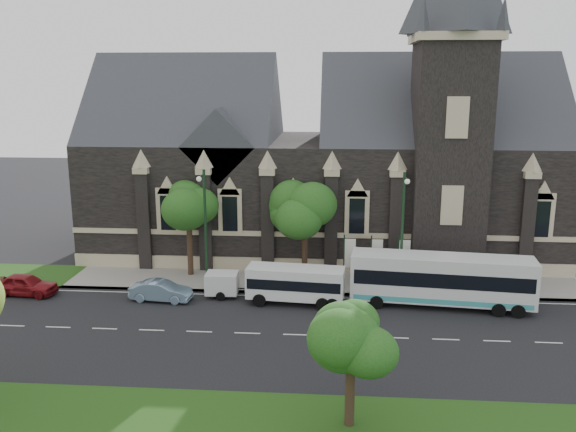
# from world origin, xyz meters

# --- Properties ---
(ground) EXTENTS (160.00, 160.00, 0.00)m
(ground) POSITION_xyz_m (0.00, 0.00, 0.00)
(ground) COLOR black
(ground) RESTS_ON ground
(sidewalk) EXTENTS (80.00, 5.00, 0.15)m
(sidewalk) POSITION_xyz_m (0.00, 9.50, 0.07)
(sidewalk) COLOR gray
(sidewalk) RESTS_ON ground
(museum) EXTENTS (40.00, 17.70, 29.90)m
(museum) POSITION_xyz_m (5.12, 18.78, 8.17)
(museum) COLOR black
(museum) RESTS_ON ground
(tree_park_east) EXTENTS (3.40, 3.40, 6.28)m
(tree_park_east) POSITION_xyz_m (6.18, -9.32, 4.62)
(tree_park_east) COLOR black
(tree_park_east) RESTS_ON ground
(tree_walk_right) EXTENTS (4.08, 4.08, 7.80)m
(tree_walk_right) POSITION_xyz_m (3.21, 10.71, 5.82)
(tree_walk_right) COLOR black
(tree_walk_right) RESTS_ON ground
(tree_walk_left) EXTENTS (3.91, 3.91, 7.64)m
(tree_walk_left) POSITION_xyz_m (-5.80, 10.70, 5.73)
(tree_walk_left) COLOR black
(tree_walk_left) RESTS_ON ground
(street_lamp_near) EXTENTS (0.36, 1.88, 9.00)m
(street_lamp_near) POSITION_xyz_m (10.00, 7.09, 5.11)
(street_lamp_near) COLOR #16311B
(street_lamp_near) RESTS_ON ground
(street_lamp_mid) EXTENTS (0.36, 1.88, 9.00)m
(street_lamp_mid) POSITION_xyz_m (-4.00, 7.09, 5.11)
(street_lamp_mid) COLOR #16311B
(street_lamp_mid) RESTS_ON ground
(banner_flag_left) EXTENTS (0.90, 0.10, 4.00)m
(banner_flag_left) POSITION_xyz_m (6.29, 9.00, 2.38)
(banner_flag_left) COLOR #16311B
(banner_flag_left) RESTS_ON ground
(banner_flag_center) EXTENTS (0.90, 0.10, 4.00)m
(banner_flag_center) POSITION_xyz_m (8.29, 9.00, 2.38)
(banner_flag_center) COLOR #16311B
(banner_flag_center) RESTS_ON ground
(banner_flag_right) EXTENTS (0.90, 0.10, 4.00)m
(banner_flag_right) POSITION_xyz_m (10.29, 9.00, 2.38)
(banner_flag_right) COLOR #16311B
(banner_flag_right) RESTS_ON ground
(tour_coach) EXTENTS (12.39, 3.85, 3.56)m
(tour_coach) POSITION_xyz_m (12.58, 5.50, 1.94)
(tour_coach) COLOR silver
(tour_coach) RESTS_ON ground
(shuttle_bus) EXTENTS (6.85, 2.93, 2.58)m
(shuttle_bus) POSITION_xyz_m (2.65, 5.27, 1.50)
(shuttle_bus) COLOR silver
(shuttle_bus) RESTS_ON ground
(box_trailer) EXTENTS (3.31, 1.94, 1.76)m
(box_trailer) POSITION_xyz_m (-2.69, 6.20, 1.00)
(box_trailer) COLOR silver
(box_trailer) RESTS_ON ground
(sedan) EXTENTS (4.44, 1.88, 1.43)m
(sedan) POSITION_xyz_m (-6.83, 5.07, 0.71)
(sedan) COLOR #7794AD
(sedan) RESTS_ON ground
(car_far_red) EXTENTS (4.68, 2.20, 1.55)m
(car_far_red) POSITION_xyz_m (-16.91, 5.46, 0.77)
(car_far_red) COLOR maroon
(car_far_red) RESTS_ON ground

